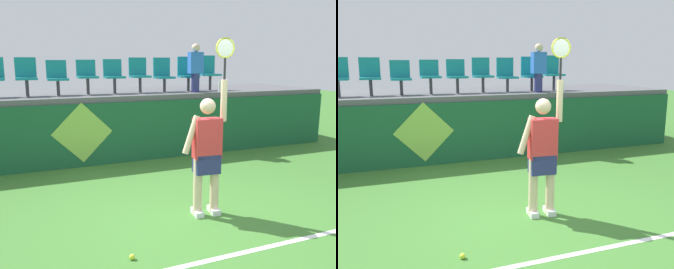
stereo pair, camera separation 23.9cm
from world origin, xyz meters
The scene contains 18 objects.
ground_plane centered at (0.00, 0.00, 0.00)m, with size 40.00×40.00×0.00m, color #3D752D.
court_back_wall centered at (0.00, 3.35, 0.67)m, with size 11.08×0.20×1.34m, color #195633.
spectator_platform centered at (0.00, 4.73, 1.40)m, with size 11.08×2.86×0.12m, color #56565B.
court_baseline_stripe centered at (0.00, -1.04, 0.00)m, with size 9.97×0.08×0.01m, color white.
tennis_player centered at (0.33, 0.11, 0.96)m, with size 0.75×0.30×2.52m.
tennis_ball centered at (-1.04, -0.68, 0.03)m, with size 0.07×0.07×0.07m, color #D1E533.
water_bottle centered at (2.47, 3.45, 1.59)m, with size 0.08×0.08×0.26m, color white.
stadium_chair_0 centered at (-2.56, 4.16, 1.92)m, with size 0.44×0.42×0.83m.
stadium_chair_1 centered at (-1.91, 4.16, 1.92)m, with size 0.44×0.42×0.83m.
stadium_chair_2 centered at (-1.27, 4.15, 1.88)m, with size 0.44×0.42×0.77m.
stadium_chair_3 centered at (-0.62, 4.15, 1.91)m, with size 0.44×0.42×0.78m.
stadium_chair_4 centered at (0.01, 4.15, 1.91)m, with size 0.44×0.42×0.79m.
stadium_chair_5 centered at (0.63, 4.16, 1.92)m, with size 0.44×0.42×0.83m.
stadium_chair_6 centered at (1.26, 4.16, 1.91)m, with size 0.44×0.42×0.83m.
stadium_chair_7 centered at (1.92, 4.16, 1.92)m, with size 0.44×0.42×0.86m.
stadium_chair_8 centered at (2.54, 4.16, 1.95)m, with size 0.44×0.42×0.89m.
spectator_0 centered at (1.92, 3.69, 2.07)m, with size 0.34×0.20×1.16m.
wall_signage_mount centered at (-0.92, 3.25, 0.00)m, with size 1.27×0.01×1.37m.
Camera 2 is at (-1.87, -4.38, 2.20)m, focal length 38.79 mm.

